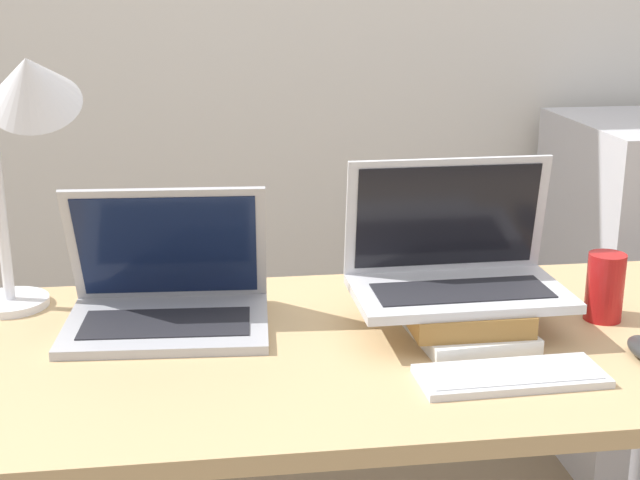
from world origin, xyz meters
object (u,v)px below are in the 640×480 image
desk_lamp (27,111)px  laptop_left (167,298)px  wireless_keyboard (511,376)px  book_stack (457,311)px  soda_can (605,287)px  laptop_on_books (455,266)px

desk_lamp → laptop_left: bearing=-22.5°
laptop_left → wireless_keyboard: laptop_left is taller
book_stack → soda_can: 0.27m
laptop_on_books → wireless_keyboard: bearing=-83.3°
laptop_on_books → wireless_keyboard: 0.25m
laptop_left → desk_lamp: desk_lamp is taller
book_stack → laptop_left: bearing=170.0°
wireless_keyboard → laptop_left: bearing=150.1°
laptop_left → book_stack: laptop_left is taller
laptop_on_books → book_stack: bearing=-75.1°
wireless_keyboard → desk_lamp: bearing=152.2°
laptop_on_books → soda_can: (0.27, -0.01, -0.05)m
laptop_left → book_stack: size_ratio=1.26×
desk_lamp → laptop_on_books: bearing=-13.1°
laptop_on_books → desk_lamp: size_ratio=0.72×
laptop_left → book_stack: bearing=-10.0°
book_stack → desk_lamp: bearing=166.0°
wireless_keyboard → desk_lamp: desk_lamp is taller
wireless_keyboard → desk_lamp: (-0.74, 0.39, 0.36)m
book_stack → laptop_on_books: 0.08m
book_stack → wireless_keyboard: size_ratio=1.00×
laptop_left → wireless_keyboard: (0.52, -0.30, -0.04)m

